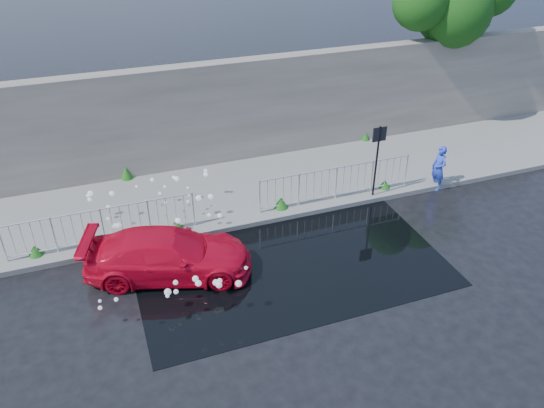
# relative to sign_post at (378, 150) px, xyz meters

# --- Properties ---
(ground) EXTENTS (90.00, 90.00, 0.00)m
(ground) POSITION_rel_sign_post_xyz_m (-4.20, -3.10, -1.72)
(ground) COLOR black
(ground) RESTS_ON ground
(pavement) EXTENTS (30.00, 4.00, 0.15)m
(pavement) POSITION_rel_sign_post_xyz_m (-4.20, 1.90, -1.65)
(pavement) COLOR slate
(pavement) RESTS_ON ground
(curb) EXTENTS (30.00, 0.25, 0.16)m
(curb) POSITION_rel_sign_post_xyz_m (-4.20, -0.10, -1.64)
(curb) COLOR slate
(curb) RESTS_ON ground
(retaining_wall) EXTENTS (30.00, 0.60, 3.50)m
(retaining_wall) POSITION_rel_sign_post_xyz_m (-4.20, 4.10, 0.18)
(retaining_wall) COLOR #645D54
(retaining_wall) RESTS_ON pavement
(puddle) EXTENTS (8.00, 5.00, 0.01)m
(puddle) POSITION_rel_sign_post_xyz_m (-3.70, -2.10, -1.72)
(puddle) COLOR black
(puddle) RESTS_ON ground
(sign_post) EXTENTS (0.45, 0.06, 2.50)m
(sign_post) POSITION_rel_sign_post_xyz_m (0.00, 0.00, 0.00)
(sign_post) COLOR black
(sign_post) RESTS_ON ground
(tree) EXTENTS (4.98, 2.77, 6.15)m
(tree) POSITION_rel_sign_post_xyz_m (5.23, 4.31, 3.04)
(tree) COLOR #332114
(tree) RESTS_ON ground
(railing_left) EXTENTS (5.05, 0.05, 1.10)m
(railing_left) POSITION_rel_sign_post_xyz_m (-8.20, 0.25, -0.99)
(railing_left) COLOR silver
(railing_left) RESTS_ON pavement
(railing_right) EXTENTS (5.05, 0.05, 1.10)m
(railing_right) POSITION_rel_sign_post_xyz_m (-1.20, 0.25, -0.99)
(railing_right) COLOR silver
(railing_right) RESTS_ON pavement
(weeds) EXTENTS (12.17, 3.93, 0.43)m
(weeds) POSITION_rel_sign_post_xyz_m (-4.51, 1.59, -1.40)
(weeds) COLOR #1F4B14
(weeds) RESTS_ON pavement
(water_spray) EXTENTS (3.70, 5.51, 1.01)m
(water_spray) POSITION_rel_sign_post_xyz_m (-6.47, -0.55, -0.98)
(water_spray) COLOR white
(water_spray) RESTS_ON ground
(red_car) EXTENTS (4.50, 2.85, 1.22)m
(red_car) POSITION_rel_sign_post_xyz_m (-6.74, -1.52, -1.12)
(red_car) COLOR red
(red_car) RESTS_ON ground
(person) EXTENTS (0.41, 0.58, 1.51)m
(person) POSITION_rel_sign_post_xyz_m (2.30, -0.10, -0.97)
(person) COLOR blue
(person) RESTS_ON ground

